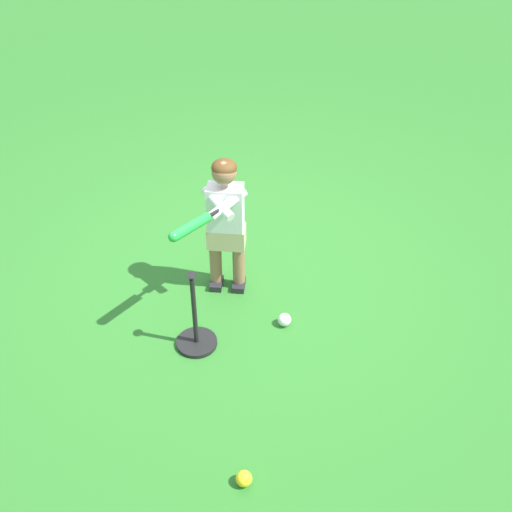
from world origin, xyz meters
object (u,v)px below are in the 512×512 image
at_px(play_ball_far_left, 284,320).
at_px(play_ball_far_right, 244,479).
at_px(batting_tee, 196,333).
at_px(child_batter, 224,217).

xyz_separation_m(play_ball_far_left, play_ball_far_right, (1.08, 0.71, -0.00)).
xyz_separation_m(play_ball_far_right, batting_tee, (-0.52, -1.00, 0.06)).
bearing_deg(child_batter, batting_tee, 27.81).
distance_m(play_ball_far_left, batting_tee, 0.64).
xyz_separation_m(child_batter, batting_tee, (0.55, 0.29, -0.55)).
xyz_separation_m(play_ball_far_left, batting_tee, (0.56, -0.29, 0.06)).
height_order(child_batter, play_ball_far_left, child_batter).
height_order(play_ball_far_left, batting_tee, batting_tee).
bearing_deg(child_batter, play_ball_far_right, 50.39).
xyz_separation_m(child_batter, play_ball_far_left, (-0.02, 0.58, -0.60)).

